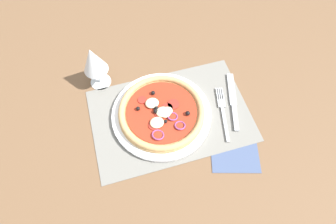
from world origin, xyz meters
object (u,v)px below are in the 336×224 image
at_px(pizza, 161,112).
at_px(wine_glass, 93,61).
at_px(knife, 233,100).
at_px(fork, 223,110).
at_px(plate, 162,114).
at_px(napkin, 235,152).

bearing_deg(pizza, wine_glass, 131.60).
height_order(knife, wine_glass, wine_glass).
distance_m(fork, wine_glass, 0.40).
relative_size(plate, wine_glass, 1.94).
bearing_deg(plate, napkin, -45.56).
height_order(wine_glass, napkin, wine_glass).
relative_size(fork, knife, 0.91).
bearing_deg(wine_glass, fork, -32.05).
height_order(plate, napkin, plate).
bearing_deg(napkin, plate, 134.44).
height_order(pizza, wine_glass, wine_glass).
xyz_separation_m(pizza, napkin, (0.16, -0.16, -0.02)).
height_order(plate, wine_glass, wine_glass).
xyz_separation_m(plate, wine_glass, (-0.15, 0.17, 0.09)).
distance_m(pizza, knife, 0.22).
xyz_separation_m(plate, knife, (0.22, -0.01, -0.00)).
bearing_deg(knife, fork, 136.51).
xyz_separation_m(plate, napkin, (0.16, -0.17, -0.01)).
distance_m(knife, wine_glass, 0.42).
bearing_deg(pizza, fork, -11.20).
bearing_deg(pizza, napkin, -45.43).
distance_m(plate, wine_glass, 0.25).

